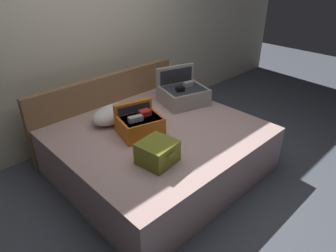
{
  "coord_description": "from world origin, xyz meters",
  "views": [
    {
      "loc": [
        -1.81,
        -1.61,
        2.04
      ],
      "look_at": [
        0.0,
        0.27,
        0.6
      ],
      "focal_mm": 32.43,
      "sensor_mm": 36.0,
      "label": 1
    }
  ],
  "objects_px": {
    "pillow_near_headboard": "(113,114)",
    "hard_case_medium": "(140,123)",
    "hard_case_large": "(183,93)",
    "bed": "(159,151)",
    "hard_case_small": "(157,153)"
  },
  "relations": [
    {
      "from": "bed",
      "to": "pillow_near_headboard",
      "type": "xyz_separation_m",
      "value": [
        -0.23,
        0.48,
        0.34
      ]
    },
    {
      "from": "pillow_near_headboard",
      "to": "hard_case_medium",
      "type": "bearing_deg",
      "value": -82.84
    },
    {
      "from": "hard_case_large",
      "to": "hard_case_medium",
      "type": "relative_size",
      "value": 1.29
    },
    {
      "from": "hard_case_small",
      "to": "pillow_near_headboard",
      "type": "xyz_separation_m",
      "value": [
        0.15,
        0.87,
        -0.0
      ]
    },
    {
      "from": "bed",
      "to": "hard_case_small",
      "type": "height_order",
      "value": "hard_case_small"
    },
    {
      "from": "hard_case_large",
      "to": "hard_case_medium",
      "type": "bearing_deg",
      "value": -149.53
    },
    {
      "from": "hard_case_large",
      "to": "hard_case_small",
      "type": "relative_size",
      "value": 1.84
    },
    {
      "from": "hard_case_large",
      "to": "pillow_near_headboard",
      "type": "bearing_deg",
      "value": -175.03
    },
    {
      "from": "bed",
      "to": "hard_case_large",
      "type": "relative_size",
      "value": 3.18
    },
    {
      "from": "bed",
      "to": "hard_case_small",
      "type": "relative_size",
      "value": 5.84
    },
    {
      "from": "hard_case_large",
      "to": "pillow_near_headboard",
      "type": "xyz_separation_m",
      "value": [
        -0.9,
        0.17,
        -0.04
      ]
    },
    {
      "from": "pillow_near_headboard",
      "to": "bed",
      "type": "bearing_deg",
      "value": -63.97
    },
    {
      "from": "hard_case_small",
      "to": "pillow_near_headboard",
      "type": "height_order",
      "value": "hard_case_small"
    },
    {
      "from": "hard_case_large",
      "to": "bed",
      "type": "bearing_deg",
      "value": -139.62
    },
    {
      "from": "pillow_near_headboard",
      "to": "hard_case_large",
      "type": "bearing_deg",
      "value": -11.0
    }
  ]
}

